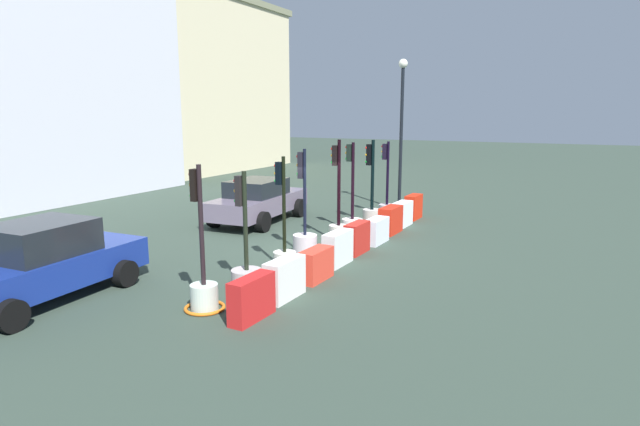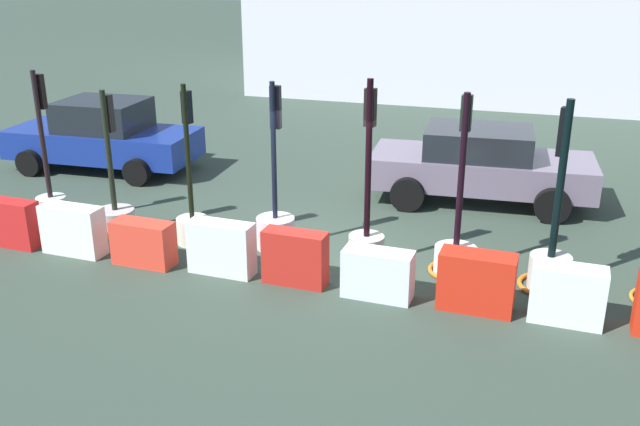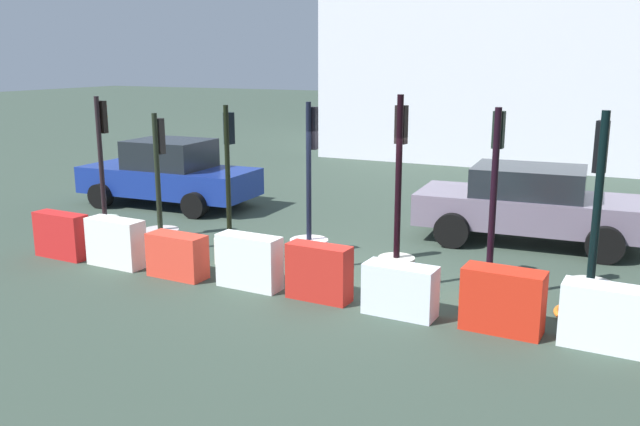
% 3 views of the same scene
% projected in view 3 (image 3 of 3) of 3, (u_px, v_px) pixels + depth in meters
% --- Properties ---
extents(ground_plane, '(120.00, 120.00, 0.00)m').
position_uv_depth(ground_plane, '(353.00, 276.00, 11.85)').
color(ground_plane, '#314035').
extents(traffic_light_0, '(0.85, 0.85, 2.99)m').
position_uv_depth(traffic_light_0, '(105.00, 218.00, 13.91)').
color(traffic_light_0, silver).
rests_on(traffic_light_0, ground_plane).
extents(traffic_light_1, '(0.91, 0.91, 2.72)m').
position_uv_depth(traffic_light_1, '(161.00, 231.00, 13.28)').
color(traffic_light_1, '#B0A5A6').
rests_on(traffic_light_1, ground_plane).
extents(traffic_light_2, '(0.58, 0.58, 2.92)m').
position_uv_depth(traffic_light_2, '(230.00, 234.00, 12.52)').
color(traffic_light_2, silver).
rests_on(traffic_light_2, ground_plane).
extents(traffic_light_3, '(0.68, 0.68, 3.00)m').
position_uv_depth(traffic_light_3, '(309.00, 241.00, 12.07)').
color(traffic_light_3, silver).
rests_on(traffic_light_3, ground_plane).
extents(traffic_light_4, '(0.60, 0.60, 3.18)m').
position_uv_depth(traffic_light_4, '(397.00, 251.00, 11.09)').
color(traffic_light_4, '#B7B5A8').
rests_on(traffic_light_4, ground_plane).
extents(traffic_light_5, '(0.88, 0.88, 3.02)m').
position_uv_depth(traffic_light_5, '(489.00, 271.00, 10.65)').
color(traffic_light_5, silver).
rests_on(traffic_light_5, ground_plane).
extents(traffic_light_6, '(0.95, 0.95, 3.03)m').
position_uv_depth(traffic_light_6, '(590.00, 284.00, 9.90)').
color(traffic_light_6, '#B9B6AD').
rests_on(traffic_light_6, ground_plane).
extents(construction_barrier_0, '(1.13, 0.41, 0.86)m').
position_uv_depth(construction_barrier_0, '(61.00, 235.00, 12.90)').
color(construction_barrier_0, red).
rests_on(construction_barrier_0, ground_plane).
extents(construction_barrier_1, '(1.13, 0.45, 0.88)m').
position_uv_depth(construction_barrier_1, '(116.00, 243.00, 12.37)').
color(construction_barrier_1, silver).
rests_on(construction_barrier_1, ground_plane).
extents(construction_barrier_2, '(1.07, 0.48, 0.77)m').
position_uv_depth(construction_barrier_2, '(177.00, 256.00, 11.75)').
color(construction_barrier_2, red).
rests_on(construction_barrier_2, ground_plane).
extents(construction_barrier_3, '(1.11, 0.44, 0.89)m').
position_uv_depth(construction_barrier_3, '(249.00, 262.00, 11.20)').
color(construction_barrier_3, silver).
rests_on(construction_barrier_3, ground_plane).
extents(construction_barrier_4, '(1.04, 0.42, 0.89)m').
position_uv_depth(construction_barrier_4, '(319.00, 272.00, 10.64)').
color(construction_barrier_4, red).
rests_on(construction_barrier_4, ground_plane).
extents(construction_barrier_5, '(1.09, 0.48, 0.77)m').
position_uv_depth(construction_barrier_5, '(400.00, 290.00, 10.01)').
color(construction_barrier_5, silver).
rests_on(construction_barrier_5, ground_plane).
extents(construction_barrier_6, '(1.13, 0.51, 0.90)m').
position_uv_depth(construction_barrier_6, '(503.00, 301.00, 9.41)').
color(construction_barrier_6, red).
rests_on(construction_barrier_6, ground_plane).
extents(construction_barrier_7, '(1.05, 0.49, 0.86)m').
position_uv_depth(construction_barrier_7, '(602.00, 317.00, 8.87)').
color(construction_barrier_7, white).
rests_on(construction_barrier_7, ground_plane).
extents(car_grey_saloon, '(4.69, 2.43, 1.58)m').
position_uv_depth(car_grey_saloon, '(531.00, 204.00, 13.86)').
color(car_grey_saloon, slate).
rests_on(car_grey_saloon, ground_plane).
extents(car_blue_estate, '(4.61, 2.35, 1.69)m').
position_uv_depth(car_blue_estate, '(169.00, 174.00, 17.37)').
color(car_blue_estate, navy).
rests_on(car_blue_estate, ground_plane).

